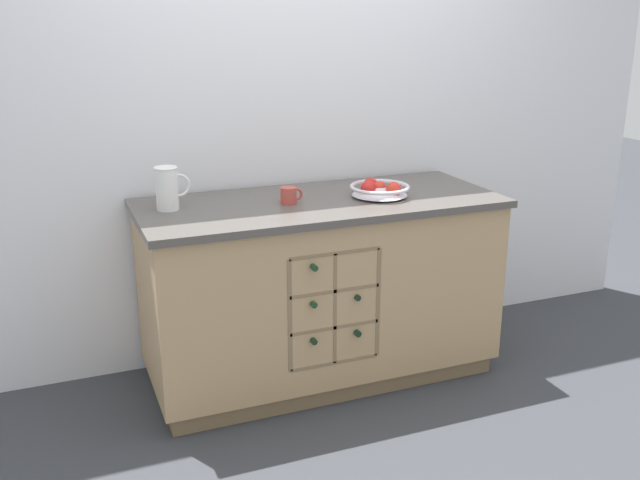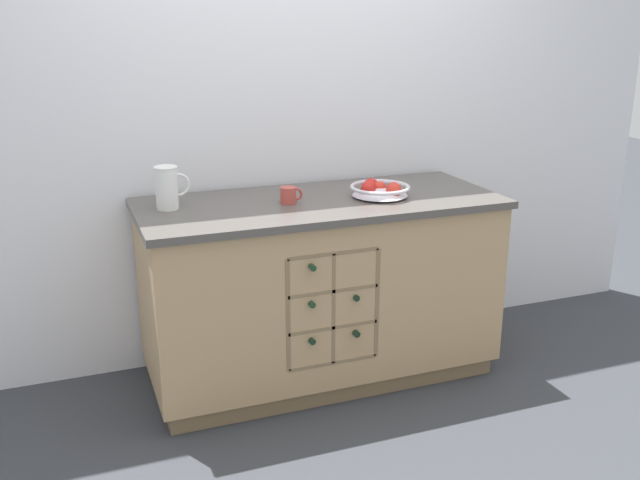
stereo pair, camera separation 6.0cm
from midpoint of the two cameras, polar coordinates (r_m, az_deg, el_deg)
name	(u,v)px [view 1 (the left image)]	position (r m, az deg, el deg)	size (l,w,h in m)	color
ground_plane	(320,372)	(3.71, -0.47, -10.54)	(14.00, 14.00, 0.00)	#383A3F
back_wall	(290,112)	(3.70, -2.88, 10.16)	(4.40, 0.06, 2.55)	white
kitchen_island	(320,288)	(3.52, -0.49, -3.89)	(1.72, 0.74, 0.91)	olive
fruit_bowl	(379,189)	(3.44, 4.26, 4.10)	(0.29, 0.29, 0.08)	silver
white_pitcher	(167,187)	(3.26, -12.62, 4.13)	(0.16, 0.11, 0.20)	white
ceramic_mug	(289,195)	(3.31, -3.00, 3.59)	(0.11, 0.08, 0.08)	#B7473D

